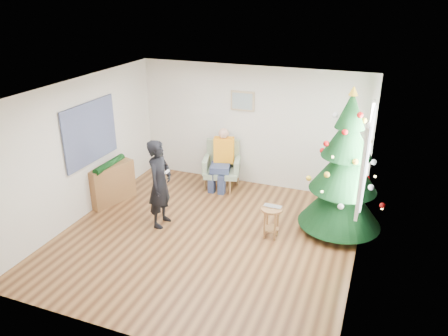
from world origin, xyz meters
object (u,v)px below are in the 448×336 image
at_px(stool, 271,222).
at_px(console, 111,184).
at_px(christmas_tree, 344,169).
at_px(armchair, 222,171).
at_px(standing_man, 160,184).

height_order(stool, console, console).
bearing_deg(christmas_tree, console, -173.44).
distance_m(stool, armchair, 2.27).
bearing_deg(console, christmas_tree, 22.92).
xyz_separation_m(stool, console, (-3.38, 0.17, 0.11)).
xyz_separation_m(christmas_tree, armchair, (-2.63, 0.97, -0.81)).
height_order(armchair, console, armchair).
distance_m(stool, standing_man, 2.09).
height_order(armchair, standing_man, standing_man).
height_order(christmas_tree, stool, christmas_tree).
xyz_separation_m(armchair, console, (-1.82, -1.48, 0.03)).
bearing_deg(christmas_tree, armchair, 159.85).
relative_size(stool, console, 0.57).
relative_size(christmas_tree, standing_man, 1.61).
bearing_deg(standing_man, console, 71.21).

